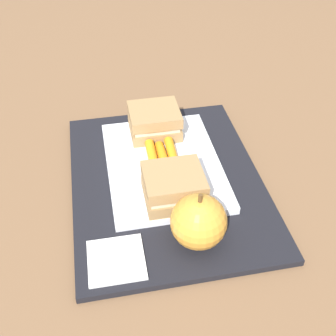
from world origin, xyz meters
The scene contains 8 objects.
ground_plane centered at (0.00, 0.00, 0.00)m, with size 2.40×2.40×0.00m, color brown.
lunchbag_mat centered at (0.00, 0.00, 0.01)m, with size 0.36×0.28×0.01m, color black.
food_tray centered at (-0.03, 0.00, 0.02)m, with size 0.23×0.17×0.01m, color white.
sandwich_half_left centered at (-0.10, 0.00, 0.04)m, with size 0.07×0.08×0.04m.
sandwich_half_right centered at (0.05, 0.00, 0.04)m, with size 0.07×0.08×0.04m.
carrot_sticks_bundle centered at (-0.03, 0.00, 0.03)m, with size 0.08×0.04×0.02m.
apple centered at (0.12, 0.02, 0.05)m, with size 0.07×0.07×0.08m.
paper_napkin centered at (0.14, -0.09, 0.01)m, with size 0.07×0.07×0.00m, color white.
Camera 1 is at (0.46, -0.09, 0.44)m, focal length 45.46 mm.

